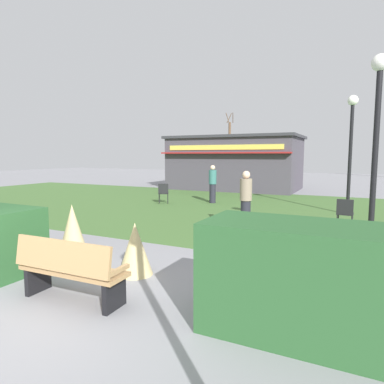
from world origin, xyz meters
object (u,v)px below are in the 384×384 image
park_bench (70,270)px  person_strolling (213,184)px  lamppost_mid (377,130)px  lamppost_far (351,140)px  parked_car_west_slot (244,172)px  food_kiosk (235,163)px  cafe_chair_east (163,192)px  tree_right_bg (229,147)px  cafe_chair_west (345,211)px  person_standing (246,200)px

park_bench → person_strolling: 10.56m
lamppost_mid → person_strolling: (-6.09, 5.58, -1.79)m
park_bench → lamppost_far: size_ratio=0.41×
park_bench → lamppost_far: 10.63m
person_strolling → parked_car_west_slot: 16.13m
food_kiosk → cafe_chair_east: 7.81m
tree_right_bg → lamppost_far: bearing=-60.9°
lamppost_far → person_strolling: size_ratio=2.50×
lamppost_mid → parked_car_west_slot: bearing=114.3°
food_kiosk → cafe_chair_east: bearing=-95.0°
park_bench → tree_right_bg: 34.78m
food_kiosk → parked_car_west_slot: size_ratio=1.84×
cafe_chair_west → parked_car_west_slot: 21.11m
tree_right_bg → lamppost_mid: bearing=-64.5°
lamppost_mid → tree_right_bg: tree_right_bg is taller
park_bench → food_kiosk: size_ratio=0.22×
tree_right_bg → person_strolling: bearing=-71.8°
person_strolling → lamppost_mid: bearing=177.8°
park_bench → person_strolling: size_ratio=1.02×
food_kiosk → person_strolling: bearing=-79.7°
parked_car_west_slot → tree_right_bg: (-4.03, 7.24, 2.45)m
park_bench → cafe_chair_east: park_bench is taller
food_kiosk → cafe_chair_west: bearing=-55.9°
lamppost_far → parked_car_west_slot: (-9.02, 16.24, -2.01)m
lamppost_mid → person_standing: bearing=163.2°
parked_car_west_slot → tree_right_bg: bearing=119.1°
lamppost_mid → person_strolling: 8.45m
lamppost_mid → tree_right_bg: 31.64m
park_bench → parked_car_west_slot: bearing=102.2°
lamppost_far → cafe_chair_east: 7.70m
person_standing → food_kiosk: bearing=68.2°
lamppost_far → park_bench: bearing=-109.1°
park_bench → person_strolling: person_strolling is taller
cafe_chair_west → person_strolling: (-5.50, 3.34, 0.33)m
person_strolling → tree_right_bg: size_ratio=0.24×
cafe_chair_east → person_strolling: bearing=31.5°
park_bench → lamppost_mid: 6.58m
cafe_chair_west → food_kiosk: bearing=124.1°
person_standing → parked_car_west_slot: 21.38m
park_bench → person_standing: (0.86, 5.71, 0.38)m
lamppost_far → tree_right_bg: bearing=119.1°
lamppost_mid → person_standing: size_ratio=2.50×
park_bench → cafe_chair_west: park_bench is taller
person_strolling → tree_right_bg: bearing=-31.5°
person_standing → parked_car_west_slot: (-6.48, 20.37, -0.22)m
lamppost_far → cafe_chair_west: lamppost_far is taller
park_bench → cafe_chair_east: (-3.97, 9.20, 0.05)m
person_standing → tree_right_bg: 29.63m
cafe_chair_west → person_standing: person_standing is taller
food_kiosk → person_strolling: size_ratio=4.72×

